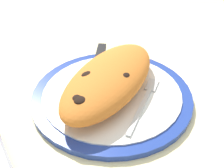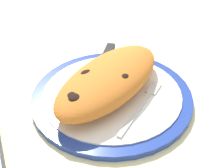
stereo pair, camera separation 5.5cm
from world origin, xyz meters
TOP-DOWN VIEW (x-y plane):
  - ground_plane at (0.00, 0.00)cm, footprint 150.00×150.00cm
  - plate at (0.00, 0.00)cm, footprint 32.59×32.59cm
  - calzone at (-0.48, 0.65)cm, footprint 30.60×17.38cm
  - fork at (1.69, -6.79)cm, footprint 17.26×5.89cm
  - knife at (6.86, 8.90)cm, footprint 20.12×13.21cm

SIDE VIEW (x-z plane):
  - ground_plane at x=0.00cm, z-range -3.00..0.00cm
  - plate at x=0.00cm, z-range -0.03..1.51cm
  - fork at x=1.69cm, z-range 1.54..1.94cm
  - knife at x=6.86cm, z-range 1.43..2.63cm
  - calzone at x=-0.48cm, z-range 1.55..7.59cm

